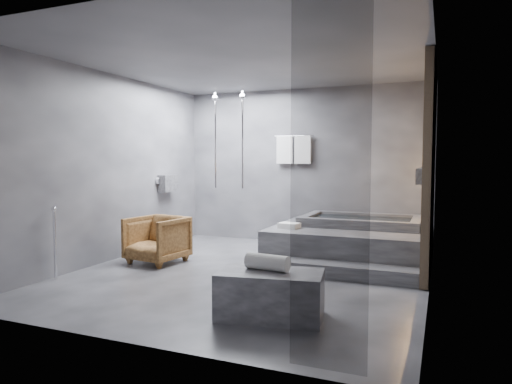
% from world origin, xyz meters
% --- Properties ---
extents(room, '(5.00, 5.04, 2.82)m').
position_xyz_m(room, '(0.40, 0.24, 1.73)').
color(room, '#2E2E31').
rests_on(room, ground).
extents(tub_deck, '(2.20, 2.00, 0.50)m').
position_xyz_m(tub_deck, '(1.05, 1.45, 0.25)').
color(tub_deck, '#333336').
rests_on(tub_deck, ground).
extents(tub_step, '(2.20, 0.36, 0.18)m').
position_xyz_m(tub_step, '(1.05, 0.27, 0.09)').
color(tub_step, '#333336').
rests_on(tub_step, ground).
extents(concrete_bench, '(1.07, 0.70, 0.45)m').
position_xyz_m(concrete_bench, '(0.86, -1.47, 0.22)').
color(concrete_bench, '#38383B').
rests_on(concrete_bench, ground).
extents(driftwood_chair, '(0.84, 0.86, 0.69)m').
position_xyz_m(driftwood_chair, '(-1.52, 0.11, 0.34)').
color(driftwood_chair, '#462911').
rests_on(driftwood_chair, ground).
extents(rolled_towel, '(0.45, 0.20, 0.16)m').
position_xyz_m(rolled_towel, '(0.81, -1.43, 0.53)').
color(rolled_towel, silver).
rests_on(rolled_towel, concrete_bench).
extents(deck_towel, '(0.33, 0.26, 0.08)m').
position_xyz_m(deck_towel, '(0.26, 0.93, 0.54)').
color(deck_towel, white).
rests_on(deck_towel, tub_deck).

